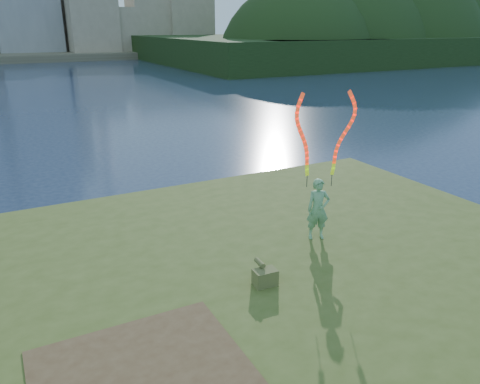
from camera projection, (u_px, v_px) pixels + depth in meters
ground at (198, 289)px, 10.97m from camera, size 320.00×320.00×0.00m
grassy_knoll at (244, 330)px, 8.94m from camera, size 20.00×18.00×0.80m
dirt_patch at (144, 378)px, 7.07m from camera, size 3.20×3.00×0.02m
far_shore at (7, 53)px, 90.03m from camera, size 320.00×40.00×1.20m
wooded_hill at (369, 57)px, 86.88m from camera, size 78.00×50.00×63.00m
woman_with_ribbons at (319, 183)px, 11.30m from camera, size 1.90×0.72×3.94m
canvas_bag at (265, 276)px, 9.58m from camera, size 0.49×0.56×0.45m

